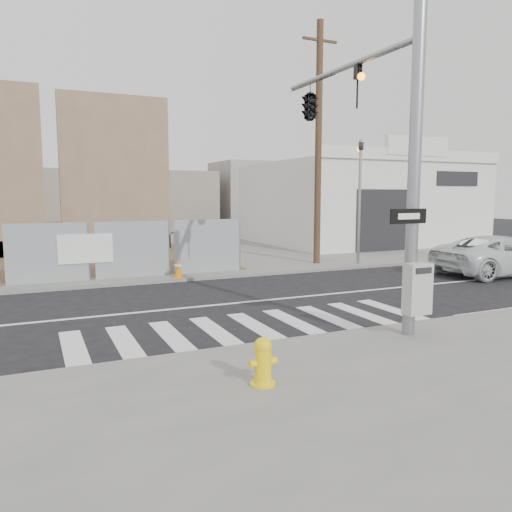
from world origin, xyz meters
name	(u,v)px	position (x,y,z in m)	size (l,w,h in m)	color
ground	(219,305)	(0.00, 0.00, 0.00)	(100.00, 100.00, 0.00)	black
sidewalk_far	(128,251)	(0.00, 14.00, 0.06)	(50.00, 20.00, 0.12)	slate
signal_pole	(339,125)	(2.49, -2.05, 4.78)	(0.96, 5.87, 7.00)	gray
far_signal_pole	(360,184)	(8.00, 4.60, 3.48)	(0.16, 0.20, 5.60)	gray
concrete_wall_right	(116,188)	(-0.50, 14.08, 3.38)	(5.50, 1.30, 8.00)	brown
auto_shop	(358,203)	(14.00, 12.97, 2.54)	(12.00, 10.20, 5.95)	silver
utility_pole_right	(318,143)	(6.50, 5.50, 5.20)	(1.60, 0.28, 10.00)	brown
fire_hydrant	(263,361)	(-1.51, -6.10, 0.49)	(0.47, 0.46, 0.76)	yellow
suv	(503,255)	(11.70, 0.49, 0.75)	(2.49, 5.40, 1.50)	silver
traffic_cone_d	(178,269)	(0.02, 4.22, 0.45)	(0.43, 0.43, 0.67)	orange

